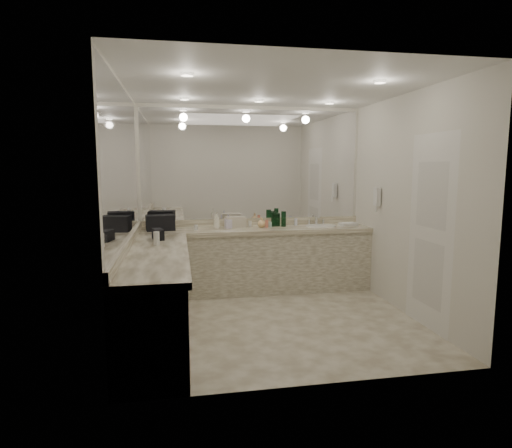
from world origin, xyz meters
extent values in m
plane|color=beige|center=(0.00, 0.00, 0.00)|extent=(3.20, 3.20, 0.00)
plane|color=white|center=(0.00, 0.00, 2.60)|extent=(3.20, 3.20, 0.00)
cube|color=silver|center=(0.00, 1.50, 1.30)|extent=(3.20, 0.02, 2.60)
cube|color=silver|center=(-1.60, 0.00, 1.30)|extent=(0.02, 3.00, 2.60)
cube|color=silver|center=(1.60, 0.00, 1.30)|extent=(0.02, 3.00, 2.60)
cube|color=beige|center=(0.00, 1.20, 0.42)|extent=(3.20, 0.60, 0.84)
cube|color=beige|center=(0.00, 1.19, 0.87)|extent=(3.20, 0.64, 0.06)
cube|color=beige|center=(-1.30, -0.30, 0.42)|extent=(0.60, 2.40, 0.84)
cube|color=beige|center=(-1.29, -0.30, 0.87)|extent=(0.64, 2.42, 0.06)
cube|color=beige|center=(0.00, 1.48, 0.95)|extent=(3.20, 0.04, 0.10)
cube|color=beige|center=(-1.58, 0.00, 0.95)|extent=(0.04, 3.00, 0.10)
cube|color=white|center=(0.00, 1.49, 1.77)|extent=(3.12, 0.01, 1.55)
cube|color=white|center=(-1.59, 0.00, 1.77)|extent=(0.01, 2.92, 1.55)
cylinder|color=white|center=(0.95, 1.20, 0.90)|extent=(0.44, 0.44, 0.03)
cube|color=silver|center=(0.95, 1.41, 0.97)|extent=(0.24, 0.16, 0.14)
cube|color=white|center=(1.56, 0.70, 1.35)|extent=(0.06, 0.10, 0.24)
cube|color=white|center=(1.59, -0.50, 1.05)|extent=(0.02, 0.82, 2.10)
cube|color=black|center=(-1.30, 1.21, 1.01)|extent=(0.40, 0.28, 0.21)
cube|color=black|center=(-1.30, 0.46, 0.96)|extent=(0.16, 0.25, 0.13)
cube|color=beige|center=(-0.28, 1.28, 0.98)|extent=(0.30, 0.21, 0.16)
cube|color=white|center=(1.36, 1.19, 0.92)|extent=(0.27, 0.21, 0.04)
cylinder|color=white|center=(-1.30, 0.10, 0.98)|extent=(0.07, 0.07, 0.15)
imported|color=white|center=(-0.55, 1.23, 1.01)|extent=(0.12, 0.12, 0.23)
imported|color=silver|center=(-0.38, 1.22, 1.00)|extent=(0.10, 0.11, 0.19)
imported|color=#E5BC7D|center=(0.09, 1.22, 0.97)|extent=(0.13, 0.13, 0.15)
cylinder|color=#124220|center=(0.41, 1.26, 1.01)|extent=(0.07, 0.07, 0.22)
cylinder|color=#124220|center=(0.34, 1.33, 0.99)|extent=(0.07, 0.07, 0.19)
cylinder|color=#124220|center=(0.28, 1.32, 1.00)|extent=(0.07, 0.07, 0.21)
cylinder|color=#E0B28C|center=(0.21, 1.25, 0.93)|extent=(0.06, 0.06, 0.07)
cylinder|color=#E57F66|center=(0.16, 1.19, 0.96)|extent=(0.04, 0.04, 0.11)
cylinder|color=silver|center=(0.21, 1.23, 0.94)|extent=(0.06, 0.06, 0.07)
cylinder|color=white|center=(-0.83, 1.15, 0.94)|extent=(0.05, 0.05, 0.07)
cylinder|color=white|center=(-0.06, 1.31, 0.94)|extent=(0.05, 0.05, 0.09)
cylinder|color=silver|center=(0.62, 1.34, 0.95)|extent=(0.05, 0.05, 0.10)
camera|label=1|loc=(-1.06, -4.61, 1.75)|focal=30.00mm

